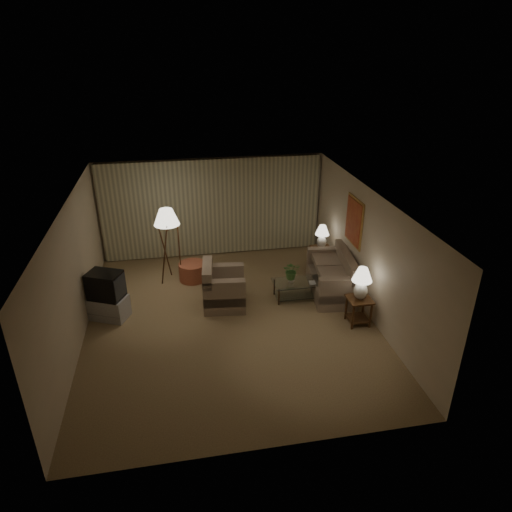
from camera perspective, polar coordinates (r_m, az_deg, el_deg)
The scene contains 16 objects.
ground at distance 9.95m, azimuth -3.27°, elevation -7.93°, with size 7.00×7.00×0.00m, color #9C8456.
room_shell at distance 10.49m, azimuth -4.45°, elevation 4.63°, with size 6.04×7.02×2.72m.
sofa at distance 10.88m, azimuth 9.35°, elevation -2.68°, with size 2.00×1.34×0.79m.
armchair at distance 10.27m, azimuth -3.99°, elevation -4.13°, with size 1.17×1.13×0.81m.
side_table_near at distance 9.84m, azimuth 12.73°, elevation -6.19°, with size 0.49×0.49×0.60m.
side_table_far at distance 11.97m, azimuth 8.10°, elevation 0.18°, with size 0.51×0.43×0.60m.
table_lamp_near at distance 9.54m, azimuth 13.08°, elevation -3.03°, with size 0.41×0.41×0.72m.
table_lamp_far at distance 11.75m, azimuth 8.26°, elevation 2.67°, with size 0.36×0.36×0.62m.
coffee_table at distance 10.62m, azimuth 5.18°, elevation -3.91°, with size 1.12×0.61×0.41m.
tv_cabinet at distance 10.37m, azimuth -17.91°, elevation -6.12°, with size 0.92×0.77×0.50m, color #B4B4B6.
crt_tv at distance 10.11m, azimuth -18.32°, elevation -3.49°, with size 0.83×0.73×0.59m, color black.
floor_lamp at distance 11.21m, azimuth -10.85°, elevation 1.45°, with size 0.61×0.61×1.88m.
ottoman at distance 11.49m, azimuth -7.94°, elevation -1.93°, with size 0.67×0.67×0.45m, color brown.
vase at distance 10.48m, azimuth 4.43°, elevation -2.96°, with size 0.15×0.15×0.16m, color white.
flowers at distance 10.34m, azimuth 4.49°, elevation -1.54°, with size 0.38×0.33×0.43m, color #467D37.
book at distance 10.53m, azimuth 6.67°, elevation -3.35°, with size 0.15×0.20×0.02m, color olive.
Camera 1 is at (-0.95, -8.25, 5.48)m, focal length 32.00 mm.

